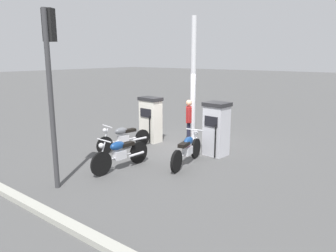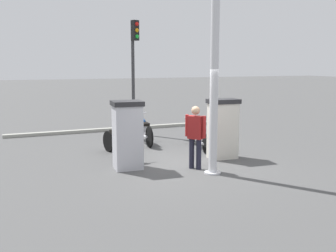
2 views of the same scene
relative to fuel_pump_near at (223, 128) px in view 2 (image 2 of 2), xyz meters
name	(u,v)px [view 2 (image 2 of 2)]	position (x,y,z in m)	size (l,w,h in m)	color
ground_plane	(180,164)	(-0.17, 1.39, -0.85)	(120.00, 120.00, 0.00)	#4C4C4C
fuel_pump_near	(223,128)	(0.00, 0.00, 0.00)	(0.62, 0.88, 1.67)	silver
fuel_pump_far	(127,135)	(0.00, 2.77, 0.03)	(0.73, 0.79, 1.72)	silver
motorcycle_near_pump	(198,134)	(1.43, 0.01, -0.39)	(2.09, 0.71, 0.93)	black
motorcycle_far_pump	(120,141)	(1.34, 2.57, -0.39)	(2.04, 0.64, 0.95)	black
motorcycle_extra	(143,129)	(2.86, 1.34, -0.36)	(2.04, 0.56, 0.97)	black
attendant_person	(195,133)	(-0.71, 1.22, 0.06)	(0.52, 0.40, 1.59)	#1E1E2D
roadside_traffic_light	(134,58)	(4.64, 1.01, 1.98)	(0.40, 0.30, 4.18)	#38383A
canopy_support_pole	(214,82)	(-1.26, 1.03, 1.36)	(0.40, 0.40, 4.56)	silver
road_edge_kerb	(118,129)	(5.67, 1.39, -0.79)	(0.31, 8.51, 0.12)	#9E9E93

